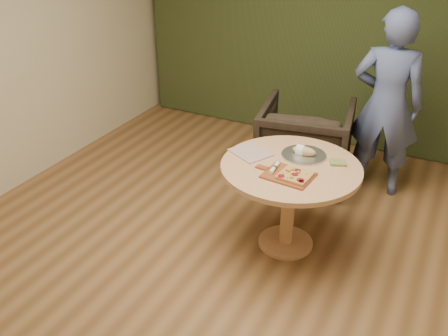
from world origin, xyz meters
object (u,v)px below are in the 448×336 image
pedestal_table (290,181)px  flatbread_pizza (295,175)px  cutlery_roll (274,168)px  armchair (305,138)px  person_standing (386,105)px  bread_roll (303,151)px  pizza_paddle (287,175)px  serving_tray (304,155)px

pedestal_table → flatbread_pizza: bearing=-62.1°
cutlery_roll → armchair: armchair is taller
armchair → person_standing: size_ratio=0.50×
pedestal_table → armchair: (-0.25, 1.14, -0.16)m
pedestal_table → bread_roll: bearing=82.6°
cutlery_roll → person_standing: (0.53, 1.41, 0.11)m
armchair → flatbread_pizza: bearing=94.8°
pizza_paddle → person_standing: 1.50m
pedestal_table → serving_tray: serving_tray is taller
pedestal_table → cutlery_roll: cutlery_roll is taller
pedestal_table → pizza_paddle: bearing=-79.3°
pedestal_table → flatbread_pizza: (0.10, -0.18, 0.17)m
cutlery_roll → serving_tray: bearing=68.5°
flatbread_pizza → pedestal_table: bearing=117.9°
pedestal_table → person_standing: (0.45, 1.26, 0.28)m
pedestal_table → armchair: size_ratio=1.22×
cutlery_roll → serving_tray: cutlery_roll is taller
cutlery_roll → bread_roll: 0.36m
person_standing → armchair: bearing=4.4°
serving_tray → person_standing: bearing=68.6°
bread_roll → pedestal_table: bearing=-97.4°
pizza_paddle → pedestal_table: bearing=106.3°
flatbread_pizza → bread_roll: bread_roll is taller
pizza_paddle → flatbread_pizza: 0.07m
flatbread_pizza → person_standing: size_ratio=0.14×
bread_roll → armchair: 1.04m
bread_roll → person_standing: 1.15m
pizza_paddle → person_standing: person_standing is taller
pedestal_table → armchair: 1.18m
serving_tray → pizza_paddle: bearing=-90.3°
armchair → person_standing: bearing=-179.8°
flatbread_pizza → armchair: (-0.34, 1.32, -0.33)m
bread_roll → flatbread_pizza: bearing=-79.3°
flatbread_pizza → serving_tray: (-0.06, 0.38, -0.02)m
cutlery_roll → person_standing: person_standing is taller
pizza_paddle → flatbread_pizza: size_ratio=1.91×
flatbread_pizza → serving_tray: 0.38m
pedestal_table → serving_tray: (0.03, 0.19, 0.15)m
pizza_paddle → armchair: (-0.28, 1.31, -0.31)m
cutlery_roll → armchair: 1.34m
flatbread_pizza → person_standing: person_standing is taller
pedestal_table → cutlery_roll: bearing=-118.5°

